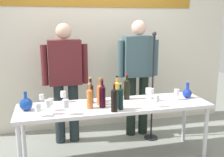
# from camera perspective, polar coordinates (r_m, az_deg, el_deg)

# --- Properties ---
(back_wall) EXTENTS (4.58, 0.11, 3.00)m
(back_wall) POSITION_cam_1_polar(r_m,az_deg,el_deg) (4.26, -3.66, 9.41)
(back_wall) COLOR silver
(back_wall) RESTS_ON ground
(display_table) EXTENTS (2.32, 0.63, 0.73)m
(display_table) POSITION_cam_1_polar(r_m,az_deg,el_deg) (3.22, 0.66, -6.60)
(display_table) COLOR silver
(display_table) RESTS_ON ground
(decanter_blue_left) EXTENTS (0.14, 0.14, 0.22)m
(decanter_blue_left) POSITION_cam_1_polar(r_m,az_deg,el_deg) (3.13, -18.08, -5.25)
(decanter_blue_left) COLOR navy
(decanter_blue_left) RESTS_ON display_table
(decanter_blue_right) EXTENTS (0.12, 0.12, 0.21)m
(decanter_blue_right) POSITION_cam_1_polar(r_m,az_deg,el_deg) (3.59, 15.91, -2.99)
(decanter_blue_right) COLOR #1935A0
(decanter_blue_right) RESTS_ON display_table
(presenter_left) EXTENTS (0.63, 0.22, 1.69)m
(presenter_left) POSITION_cam_1_polar(r_m,az_deg,el_deg) (3.71, -10.05, 0.59)
(presenter_left) COLOR #1E272A
(presenter_left) RESTS_ON ground
(presenter_right) EXTENTS (0.63, 0.22, 1.73)m
(presenter_right) POSITION_cam_1_polar(r_m,az_deg,el_deg) (3.93, 5.62, 1.75)
(presenter_right) COLOR black
(presenter_right) RESTS_ON ground
(wine_bottle_0) EXTENTS (0.07, 0.07, 0.32)m
(wine_bottle_0) POSITION_cam_1_polar(r_m,az_deg,el_deg) (3.23, -4.64, -2.97)
(wine_bottle_0) COLOR black
(wine_bottle_0) RESTS_ON display_table
(wine_bottle_1) EXTENTS (0.07, 0.07, 0.32)m
(wine_bottle_1) POSITION_cam_1_polar(r_m,az_deg,el_deg) (2.92, 0.49, -4.52)
(wine_bottle_1) COLOR black
(wine_bottle_1) RESTS_ON display_table
(wine_bottle_2) EXTENTS (0.07, 0.07, 0.34)m
(wine_bottle_2) POSITION_cam_1_polar(r_m,az_deg,el_deg) (3.07, -2.07, -3.72)
(wine_bottle_2) COLOR black
(wine_bottle_2) RESTS_ON display_table
(wine_bottle_3) EXTENTS (0.07, 0.07, 0.33)m
(wine_bottle_3) POSITION_cam_1_polar(r_m,az_deg,el_deg) (3.16, -2.62, -3.34)
(wine_bottle_3) COLOR orange
(wine_bottle_3) RESTS_ON display_table
(wine_bottle_4) EXTENTS (0.07, 0.07, 0.31)m
(wine_bottle_4) POSITION_cam_1_polar(r_m,az_deg,el_deg) (3.00, 1.81, -4.19)
(wine_bottle_4) COLOR black
(wine_bottle_4) RESTS_ON display_table
(wine_bottle_5) EXTENTS (0.07, 0.07, 0.30)m
(wine_bottle_5) POSITION_cam_1_polar(r_m,az_deg,el_deg) (3.04, -4.83, -4.13)
(wine_bottle_5) COLOR #C76B2D
(wine_bottle_5) RESTS_ON display_table
(wine_bottle_6) EXTENTS (0.07, 0.07, 0.31)m
(wine_bottle_6) POSITION_cam_1_polar(r_m,az_deg,el_deg) (3.36, 1.08, -2.41)
(wine_bottle_6) COLOR gold
(wine_bottle_6) RESTS_ON display_table
(wine_bottle_7) EXTENTS (0.07, 0.07, 0.29)m
(wine_bottle_7) POSITION_cam_1_polar(r_m,az_deg,el_deg) (3.32, -2.18, -2.78)
(wine_bottle_7) COLOR black
(wine_bottle_7) RESTS_ON display_table
(wine_bottle_8) EXTENTS (0.08, 0.08, 0.33)m
(wine_bottle_8) POSITION_cam_1_polar(r_m,az_deg,el_deg) (3.39, 3.23, -2.13)
(wine_bottle_8) COLOR black
(wine_bottle_8) RESTS_ON display_table
(wine_glass_left_0) EXTENTS (0.07, 0.07, 0.15)m
(wine_glass_left_0) POSITION_cam_1_polar(r_m,az_deg,el_deg) (2.88, -15.66, -6.04)
(wine_glass_left_0) COLOR white
(wine_glass_left_0) RESTS_ON display_table
(wine_glass_left_1) EXTENTS (0.07, 0.07, 0.14)m
(wine_glass_left_1) POSITION_cam_1_polar(r_m,az_deg,el_deg) (3.32, -10.48, -3.39)
(wine_glass_left_1) COLOR white
(wine_glass_left_1) RESTS_ON display_table
(wine_glass_left_2) EXTENTS (0.07, 0.07, 0.16)m
(wine_glass_left_2) POSITION_cam_1_polar(r_m,az_deg,el_deg) (2.92, -13.70, -5.37)
(wine_glass_left_2) COLOR white
(wine_glass_left_2) RESTS_ON display_table
(wine_glass_left_3) EXTENTS (0.07, 0.07, 0.17)m
(wine_glass_left_3) POSITION_cam_1_polar(r_m,az_deg,el_deg) (2.87, -10.00, -5.41)
(wine_glass_left_3) COLOR white
(wine_glass_left_3) RESTS_ON display_table
(wine_glass_left_4) EXTENTS (0.06, 0.06, 0.14)m
(wine_glass_left_4) POSITION_cam_1_polar(r_m,az_deg,el_deg) (3.04, -13.07, -4.96)
(wine_glass_left_4) COLOR white
(wine_glass_left_4) RESTS_ON display_table
(wine_glass_left_5) EXTENTS (0.06, 0.06, 0.13)m
(wine_glass_left_5) POSITION_cam_1_polar(r_m,az_deg,el_deg) (3.29, -14.94, -3.98)
(wine_glass_left_5) COLOR white
(wine_glass_left_5) RESTS_ON display_table
(wine_glass_right_0) EXTENTS (0.07, 0.07, 0.14)m
(wine_glass_right_0) POSITION_cam_1_polar(r_m,az_deg,el_deg) (3.45, 7.83, -2.72)
(wine_glass_right_0) COLOR white
(wine_glass_right_0) RESTS_ON display_table
(wine_glass_right_1) EXTENTS (0.06, 0.06, 0.15)m
(wine_glass_right_1) POSITION_cam_1_polar(r_m,az_deg,el_deg) (3.12, 9.66, -4.32)
(wine_glass_right_1) COLOR white
(wine_glass_right_1) RESTS_ON display_table
(wine_glass_right_2) EXTENTS (0.07, 0.07, 0.14)m
(wine_glass_right_2) POSITION_cam_1_polar(r_m,az_deg,el_deg) (3.45, 13.78, -2.97)
(wine_glass_right_2) COLOR white
(wine_glass_right_2) RESTS_ON display_table
(wine_glass_right_3) EXTENTS (0.07, 0.07, 0.16)m
(wine_glass_right_3) POSITION_cam_1_polar(r_m,az_deg,el_deg) (3.35, 8.45, -2.90)
(wine_glass_right_3) COLOR white
(wine_glass_right_3) RESTS_ON display_table
(microphone_stand) EXTENTS (0.20, 0.20, 1.58)m
(microphone_stand) POSITION_cam_1_polar(r_m,az_deg,el_deg) (3.90, 8.62, -5.51)
(microphone_stand) COLOR black
(microphone_stand) RESTS_ON ground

